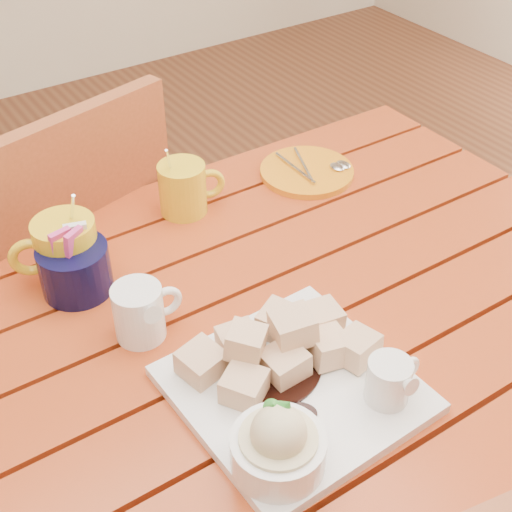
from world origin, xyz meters
TOP-DOWN VIEW (x-y plane):
  - table at (0.00, 0.00)m, footprint 1.20×0.79m
  - dessert_plate at (-0.05, -0.16)m, footprint 0.28×0.28m
  - coffee_mug_left at (-0.18, 0.23)m, footprint 0.13×0.09m
  - coffee_mug_right at (0.05, 0.29)m, footprint 0.11×0.08m
  - cream_pitcher at (-0.15, 0.06)m, footprint 0.10×0.08m
  - sugar_caddy at (-0.18, 0.20)m, footprint 0.10×0.10m
  - orange_saucer at (0.29, 0.27)m, footprint 0.17×0.17m
  - chair_far at (-0.16, 0.48)m, footprint 0.53×0.53m

SIDE VIEW (x-z plane):
  - chair_far at x=-0.16m, z-range 0.05..0.99m
  - table at x=0.00m, z-range 0.27..1.02m
  - orange_saucer at x=0.29m, z-range 0.75..0.77m
  - dessert_plate at x=-0.05m, z-range 0.73..0.84m
  - sugar_caddy at x=-0.18m, z-range 0.73..0.85m
  - cream_pitcher at x=-0.15m, z-range 0.75..0.83m
  - coffee_mug_right at x=0.05m, z-range 0.73..0.86m
  - coffee_mug_left at x=-0.18m, z-range 0.73..0.88m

